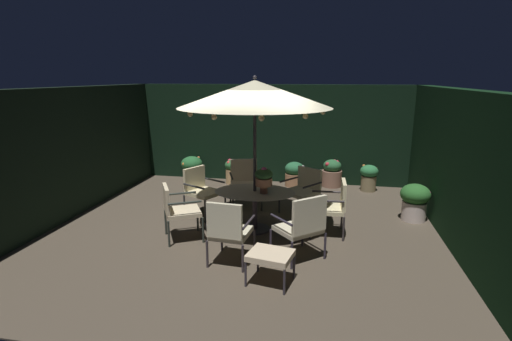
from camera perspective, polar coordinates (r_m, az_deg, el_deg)
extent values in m
cube|color=#4D4235|center=(7.29, -1.61, -8.29)|extent=(7.47, 7.15, 0.02)
cube|color=black|center=(10.24, 2.46, 5.45)|extent=(7.47, 0.30, 2.51)
cube|color=black|center=(8.44, -26.20, 2.29)|extent=(0.30, 7.15, 2.51)
cube|color=black|center=(7.09, 27.91, 0.17)|extent=(0.30, 7.15, 2.51)
cylinder|color=#312A33|center=(7.15, -0.17, -8.53)|extent=(0.54, 0.54, 0.03)
cylinder|color=#312A33|center=(7.03, -0.17, -6.00)|extent=(0.09, 0.09, 0.70)
ellipsoid|color=#B7AA9A|center=(6.92, -0.17, -3.14)|extent=(1.44, 1.08, 0.03)
cylinder|color=#312D32|center=(6.80, -0.17, 0.60)|extent=(0.06, 0.06, 2.36)
cone|color=beige|center=(6.63, -0.18, 11.16)|extent=(2.62, 2.62, 0.45)
sphere|color=#312D32|center=(6.62, -0.18, 13.48)|extent=(0.07, 0.07, 0.07)
sphere|color=#F9DB8C|center=(6.55, 9.77, 8.42)|extent=(0.08, 0.08, 0.08)
sphere|color=#F9DB8C|center=(7.22, 8.03, 8.95)|extent=(0.08, 0.08, 0.08)
sphere|color=#F9DB8C|center=(7.66, 4.03, 9.31)|extent=(0.08, 0.08, 0.08)
sphere|color=#F9DB8C|center=(7.77, -1.00, 9.41)|extent=(0.08, 0.08, 0.08)
sphere|color=#F9DB8C|center=(7.49, -6.41, 9.16)|extent=(0.08, 0.08, 0.08)
sphere|color=#F9DB8C|center=(6.97, -9.46, 8.74)|extent=(0.08, 0.08, 0.08)
sphere|color=#F9DB8C|center=(6.22, -9.65, 8.16)|extent=(0.08, 0.08, 0.08)
sphere|color=#F9DB8C|center=(5.71, -6.17, 7.80)|extent=(0.08, 0.08, 0.08)
sphere|color=#F9DB8C|center=(5.52, 0.81, 7.67)|extent=(0.08, 0.08, 0.08)
sphere|color=#F9DB8C|center=(5.84, 7.25, 7.90)|extent=(0.08, 0.08, 0.08)
cylinder|color=#AA6748|center=(6.77, 1.15, -2.78)|extent=(0.13, 0.13, 0.14)
cylinder|color=#A4694E|center=(6.74, 1.15, -1.67)|extent=(0.29, 0.29, 0.13)
ellipsoid|color=#274B28|center=(6.70, 1.16, -0.54)|extent=(0.31, 0.31, 0.19)
sphere|color=#AC3D7F|center=(6.69, 1.16, 0.04)|extent=(0.11, 0.11, 0.11)
cylinder|color=#30312B|center=(8.06, 0.79, -4.39)|extent=(0.04, 0.04, 0.44)
cylinder|color=#30312B|center=(7.98, -3.40, -4.59)|extent=(0.04, 0.04, 0.44)
cylinder|color=#30312B|center=(8.56, 0.18, -3.30)|extent=(0.04, 0.04, 0.44)
cylinder|color=#30312B|center=(8.49, -3.77, -3.47)|extent=(0.04, 0.04, 0.44)
cube|color=beige|center=(8.19, -1.56, -2.22)|extent=(0.72, 0.69, 0.07)
cube|color=beige|center=(8.37, -1.80, 0.07)|extent=(0.55, 0.25, 0.48)
cylinder|color=#30312B|center=(8.18, 0.48, -0.63)|extent=(0.21, 0.49, 0.04)
cylinder|color=#30312B|center=(8.10, -3.64, -0.79)|extent=(0.21, 0.49, 0.04)
cylinder|color=#2A2B2C|center=(7.88, -4.52, -4.90)|extent=(0.04, 0.04, 0.42)
cylinder|color=#2A2B2C|center=(7.50, -7.45, -5.96)|extent=(0.04, 0.04, 0.42)
cylinder|color=#2A2B2C|center=(8.27, -7.51, -4.08)|extent=(0.04, 0.04, 0.42)
cylinder|color=#2A2B2C|center=(7.91, -10.44, -5.04)|extent=(0.04, 0.04, 0.42)
cube|color=beige|center=(7.81, -7.54, -3.26)|extent=(0.76, 0.75, 0.07)
cube|color=beige|center=(7.94, -9.02, -1.10)|extent=(0.30, 0.51, 0.45)
cylinder|color=#2A2B2C|center=(7.95, -6.13, -1.43)|extent=(0.51, 0.29, 0.04)
cylinder|color=#2A2B2C|center=(7.57, -9.11, -2.30)|extent=(0.51, 0.29, 0.04)
cylinder|color=#2A322C|center=(7.11, -8.55, -7.03)|extent=(0.04, 0.04, 0.45)
cylinder|color=#2A322C|center=(6.61, -7.75, -8.64)|extent=(0.04, 0.04, 0.45)
cylinder|color=#2A322C|center=(7.05, -13.09, -7.42)|extent=(0.04, 0.04, 0.45)
cylinder|color=#2A322C|center=(6.54, -12.65, -9.08)|extent=(0.04, 0.04, 0.45)
cube|color=beige|center=(6.73, -10.61, -5.98)|extent=(0.74, 0.73, 0.07)
cube|color=beige|center=(6.63, -13.01, -4.10)|extent=(0.30, 0.49, 0.44)
cylinder|color=#2A322C|center=(6.91, -11.00, -3.31)|extent=(0.49, 0.29, 0.04)
cylinder|color=#2A322C|center=(6.40, -10.38, -4.68)|extent=(0.49, 0.29, 0.04)
cylinder|color=#322D31|center=(6.30, -5.05, -9.86)|extent=(0.04, 0.04, 0.41)
cylinder|color=#322D31|center=(6.14, -0.25, -10.44)|extent=(0.04, 0.04, 0.41)
cylinder|color=#322D31|center=(5.80, -7.16, -12.07)|extent=(0.04, 0.04, 0.41)
cylinder|color=#322D31|center=(5.63, -1.96, -12.80)|extent=(0.04, 0.04, 0.41)
cube|color=beige|center=(5.86, -3.63, -9.11)|extent=(0.58, 0.62, 0.07)
cube|color=beige|center=(5.51, -4.66, -7.40)|extent=(0.52, 0.10, 0.51)
cylinder|color=#322D31|center=(5.88, -6.16, -7.00)|extent=(0.09, 0.57, 0.04)
cylinder|color=#322D31|center=(5.71, -1.08, -7.56)|extent=(0.09, 0.57, 0.04)
cylinder|color=#2D2935|center=(6.15, 2.17, -10.42)|extent=(0.04, 0.04, 0.42)
cylinder|color=#2D2935|center=(6.48, 6.84, -9.19)|extent=(0.04, 0.04, 0.42)
cylinder|color=#2D2935|center=(5.74, 5.27, -12.31)|extent=(0.04, 0.04, 0.42)
cylinder|color=#2D2935|center=(6.09, 10.08, -10.85)|extent=(0.04, 0.04, 0.42)
cube|color=beige|center=(6.01, 6.16, -8.53)|extent=(0.81, 0.81, 0.07)
cube|color=beige|center=(5.71, 7.85, -6.56)|extent=(0.48, 0.44, 0.53)
cylinder|color=#2D2935|center=(5.76, 3.73, -7.20)|extent=(0.38, 0.42, 0.04)
cylinder|color=#2D2935|center=(6.12, 8.55, -6.07)|extent=(0.38, 0.42, 0.04)
cylinder|color=#322D2F|center=(6.75, 7.92, -8.23)|extent=(0.04, 0.04, 0.43)
cylinder|color=#322D2F|center=(7.25, 8.02, -6.65)|extent=(0.04, 0.04, 0.43)
cylinder|color=#322D2F|center=(6.77, 12.70, -8.38)|extent=(0.04, 0.04, 0.43)
cylinder|color=#322D2F|center=(7.27, 12.44, -6.80)|extent=(0.04, 0.04, 0.43)
cube|color=beige|center=(6.92, 10.36, -5.56)|extent=(0.56, 0.55, 0.07)
cube|color=beige|center=(6.85, 12.69, -3.49)|extent=(0.08, 0.52, 0.47)
cylinder|color=#322D2F|center=(6.59, 10.49, -4.43)|extent=(0.54, 0.05, 0.04)
cylinder|color=#322D2F|center=(7.10, 10.39, -3.08)|extent=(0.54, 0.05, 0.04)
cylinder|color=#2E2B31|center=(7.57, 6.79, -5.84)|extent=(0.04, 0.04, 0.40)
cylinder|color=#2E2B31|center=(7.94, 3.43, -4.83)|extent=(0.04, 0.04, 0.40)
cylinder|color=#2E2B31|center=(8.02, 9.48, -4.81)|extent=(0.04, 0.04, 0.40)
cylinder|color=#2E2B31|center=(8.37, 6.18, -3.92)|extent=(0.04, 0.04, 0.40)
cube|color=beige|center=(7.90, 6.52, -3.20)|extent=(0.81, 0.81, 0.07)
cube|color=beige|center=(8.04, 7.85, -1.10)|extent=(0.50, 0.38, 0.42)
cylinder|color=#2E2B31|center=(7.66, 8.29, -2.14)|extent=(0.35, 0.48, 0.04)
cylinder|color=#2E2B31|center=(8.02, 4.91, -1.31)|extent=(0.35, 0.48, 0.04)
cylinder|color=#302B34|center=(5.66, 0.28, -12.96)|extent=(0.03, 0.03, 0.36)
cylinder|color=#302B34|center=(5.51, 5.61, -13.83)|extent=(0.03, 0.03, 0.36)
cylinder|color=#302B34|center=(5.30, -1.54, -14.93)|extent=(0.03, 0.03, 0.36)
cylinder|color=#302B34|center=(5.14, 4.16, -15.96)|extent=(0.03, 0.03, 0.36)
cube|color=beige|center=(5.29, 2.13, -12.30)|extent=(0.65, 0.57, 0.08)
cylinder|color=beige|center=(8.15, 22.10, -5.50)|extent=(0.45, 0.45, 0.37)
ellipsoid|color=#286027|center=(8.05, 22.31, -3.22)|extent=(0.56, 0.56, 0.39)
sphere|color=#AE3073|center=(8.03, 23.89, -3.06)|extent=(0.10, 0.10, 0.10)
sphere|color=#BB2D78|center=(8.15, 21.20, -2.75)|extent=(0.07, 0.07, 0.07)
sphere|color=#A33E84|center=(7.91, 22.21, -3.29)|extent=(0.09, 0.09, 0.09)
cylinder|color=#89614E|center=(10.02, 11.03, -1.13)|extent=(0.50, 0.50, 0.40)
ellipsoid|color=#295E34|center=(9.94, 11.11, 0.68)|extent=(0.45, 0.45, 0.31)
sphere|color=#C92B42|center=(9.92, 11.79, 1.22)|extent=(0.10, 0.10, 0.10)
sphere|color=#C8233F|center=(10.04, 11.45, 1.37)|extent=(0.09, 0.09, 0.09)
sphere|color=red|center=(9.98, 10.45, 1.20)|extent=(0.09, 0.09, 0.09)
sphere|color=red|center=(9.79, 10.41, 0.91)|extent=(0.10, 0.10, 0.10)
sphere|color=#C33639|center=(9.77, 11.61, 0.59)|extent=(0.06, 0.06, 0.06)
cylinder|color=#AD5D4B|center=(10.56, -9.33, -0.62)|extent=(0.46, 0.46, 0.29)
ellipsoid|color=#256130|center=(10.49, -9.40, 0.98)|extent=(0.57, 0.57, 0.40)
sphere|color=#D87F42|center=(10.47, -8.70, 1.13)|extent=(0.09, 0.09, 0.09)
sphere|color=#DD7E44|center=(10.60, -8.41, 1.89)|extent=(0.07, 0.07, 0.07)
sphere|color=#D77242|center=(10.69, -9.63, 1.33)|extent=(0.11, 0.11, 0.11)
sphere|color=orange|center=(10.54, -10.20, 1.39)|extent=(0.07, 0.07, 0.07)
sphere|color=orange|center=(10.36, -10.48, 0.93)|extent=(0.11, 0.11, 0.11)
sphere|color=orange|center=(10.28, -9.42, 0.83)|extent=(0.08, 0.08, 0.08)
cylinder|color=#827351|center=(9.83, 16.14, -1.82)|extent=(0.36, 0.36, 0.37)
ellipsoid|color=#2A6F3D|center=(9.75, 16.25, -0.09)|extent=(0.43, 0.43, 0.30)
sphere|color=orange|center=(9.77, 17.08, 0.19)|extent=(0.10, 0.10, 0.10)
sphere|color=orange|center=(9.88, 16.33, 0.23)|extent=(0.10, 0.10, 0.10)
sphere|color=orange|center=(9.83, 15.51, 0.68)|extent=(0.07, 0.07, 0.07)
sphere|color=orange|center=(9.69, 15.73, 0.31)|extent=(0.06, 0.06, 0.06)
sphere|color=orange|center=(9.67, 16.66, -0.20)|extent=(0.10, 0.10, 0.10)
cylinder|color=tan|center=(10.11, -3.42, -0.85)|extent=(0.36, 0.36, 0.38)
ellipsoid|color=#2C6333|center=(10.04, -3.44, 0.81)|extent=(0.40, 0.40, 0.28)
sphere|color=#C93543|center=(10.00, -2.51, 1.07)|extent=(0.09, 0.09, 0.09)
sphere|color=red|center=(10.13, -2.75, 1.29)|extent=(0.08, 0.08, 0.08)
sphere|color=#C62944|center=(10.15, -3.86, 1.43)|extent=(0.11, 0.11, 0.11)
sphere|color=red|center=(9.94, -4.04, 1.13)|extent=(0.09, 0.09, 0.09)
sphere|color=red|center=(9.88, -3.45, 0.68)|extent=(0.08, 0.08, 0.08)
cylinder|color=#A1704D|center=(9.92, 5.62, -1.35)|extent=(0.47, 0.47, 0.32)
ellipsoid|color=#27623B|center=(9.85, 5.66, 0.29)|extent=(0.48, 0.48, 0.33)
sphere|color=silver|center=(9.82, 6.84, 0.52)|extent=(0.09, 0.09, 0.09)
sphere|color=beige|center=(10.03, 6.08, 0.56)|extent=(0.06, 0.06, 0.06)
sphere|color=silver|center=(9.87, 5.01, 0.55)|extent=(0.11, 0.11, 0.11)
sphere|color=beige|center=(9.72, 5.52, 0.45)|extent=(0.08, 0.08, 0.08)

